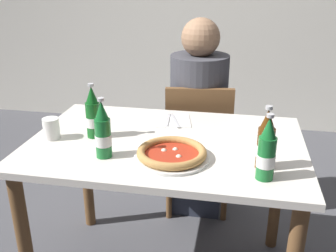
{
  "coord_description": "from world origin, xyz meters",
  "views": [
    {
      "loc": [
        0.3,
        -1.52,
        1.44
      ],
      "look_at": [
        0.0,
        0.05,
        0.8
      ],
      "focal_mm": 41.28,
      "sensor_mm": 36.0,
      "label": 1
    }
  ],
  "objects_px": {
    "beer_bottle_center": "(103,133)",
    "paper_cup": "(51,129)",
    "chair_behind_table": "(198,142)",
    "beer_bottle_extra": "(93,115)",
    "napkin_with_cutlery": "(172,121)",
    "dining_table_main": "(166,164)",
    "beer_bottle_left": "(266,143)",
    "beer_bottle_right": "(267,152)",
    "pizza_margherita_near": "(172,154)",
    "diner_seated": "(198,123)"
  },
  "relations": [
    {
      "from": "beer_bottle_left",
      "to": "beer_bottle_center",
      "type": "xyz_separation_m",
      "value": [
        -0.63,
        -0.02,
        0.0
      ]
    },
    {
      "from": "pizza_margherita_near",
      "to": "beer_bottle_right",
      "type": "bearing_deg",
      "value": -14.43
    },
    {
      "from": "beer_bottle_center",
      "to": "paper_cup",
      "type": "distance_m",
      "value": 0.32
    },
    {
      "from": "dining_table_main",
      "to": "diner_seated",
      "type": "distance_m",
      "value": 0.67
    },
    {
      "from": "diner_seated",
      "to": "beer_bottle_right",
      "type": "distance_m",
      "value": 1.02
    },
    {
      "from": "chair_behind_table",
      "to": "beer_bottle_center",
      "type": "relative_size",
      "value": 3.44
    },
    {
      "from": "dining_table_main",
      "to": "paper_cup",
      "type": "height_order",
      "value": "paper_cup"
    },
    {
      "from": "chair_behind_table",
      "to": "beer_bottle_extra",
      "type": "bearing_deg",
      "value": 50.01
    },
    {
      "from": "beer_bottle_center",
      "to": "paper_cup",
      "type": "height_order",
      "value": "beer_bottle_center"
    },
    {
      "from": "beer_bottle_extra",
      "to": "napkin_with_cutlery",
      "type": "bearing_deg",
      "value": 39.0
    },
    {
      "from": "beer_bottle_right",
      "to": "dining_table_main",
      "type": "bearing_deg",
      "value": 147.77
    },
    {
      "from": "diner_seated",
      "to": "pizza_margherita_near",
      "type": "distance_m",
      "value": 0.85
    },
    {
      "from": "beer_bottle_extra",
      "to": "napkin_with_cutlery",
      "type": "xyz_separation_m",
      "value": [
        0.31,
        0.25,
        -0.1
      ]
    },
    {
      "from": "dining_table_main",
      "to": "beer_bottle_right",
      "type": "bearing_deg",
      "value": -32.23
    },
    {
      "from": "dining_table_main",
      "to": "beer_bottle_left",
      "type": "bearing_deg",
      "value": -23.11
    },
    {
      "from": "chair_behind_table",
      "to": "paper_cup",
      "type": "height_order",
      "value": "chair_behind_table"
    },
    {
      "from": "diner_seated",
      "to": "pizza_margherita_near",
      "type": "bearing_deg",
      "value": -90.93
    },
    {
      "from": "beer_bottle_right",
      "to": "chair_behind_table",
      "type": "bearing_deg",
      "value": 110.93
    },
    {
      "from": "chair_behind_table",
      "to": "beer_bottle_center",
      "type": "xyz_separation_m",
      "value": [
        -0.29,
        -0.81,
        0.37
      ]
    },
    {
      "from": "chair_behind_table",
      "to": "beer_bottle_center",
      "type": "bearing_deg",
      "value": 63.05
    },
    {
      "from": "dining_table_main",
      "to": "pizza_margherita_near",
      "type": "height_order",
      "value": "pizza_margherita_near"
    },
    {
      "from": "napkin_with_cutlery",
      "to": "paper_cup",
      "type": "relative_size",
      "value": 2.25
    },
    {
      "from": "beer_bottle_left",
      "to": "beer_bottle_right",
      "type": "xyz_separation_m",
      "value": [
        -0.0,
        -0.08,
        0.0
      ]
    },
    {
      "from": "napkin_with_cutlery",
      "to": "dining_table_main",
      "type": "bearing_deg",
      "value": -86.13
    },
    {
      "from": "beer_bottle_center",
      "to": "beer_bottle_extra",
      "type": "xyz_separation_m",
      "value": [
        -0.11,
        0.18,
        0.0
      ]
    },
    {
      "from": "chair_behind_table",
      "to": "beer_bottle_left",
      "type": "xyz_separation_m",
      "value": [
        0.33,
        -0.79,
        0.37
      ]
    },
    {
      "from": "napkin_with_cutlery",
      "to": "diner_seated",
      "type": "bearing_deg",
      "value": 78.46
    },
    {
      "from": "beer_bottle_left",
      "to": "napkin_with_cutlery",
      "type": "height_order",
      "value": "beer_bottle_left"
    },
    {
      "from": "beer_bottle_right",
      "to": "beer_bottle_extra",
      "type": "height_order",
      "value": "same"
    },
    {
      "from": "chair_behind_table",
      "to": "diner_seated",
      "type": "relative_size",
      "value": 0.7
    },
    {
      "from": "napkin_with_cutlery",
      "to": "chair_behind_table",
      "type": "bearing_deg",
      "value": 75.72
    },
    {
      "from": "beer_bottle_left",
      "to": "napkin_with_cutlery",
      "type": "relative_size",
      "value": 1.16
    },
    {
      "from": "napkin_with_cutlery",
      "to": "beer_bottle_right",
      "type": "bearing_deg",
      "value": -49.28
    },
    {
      "from": "pizza_margherita_near",
      "to": "beer_bottle_right",
      "type": "xyz_separation_m",
      "value": [
        0.35,
        -0.09,
        0.08
      ]
    },
    {
      "from": "chair_behind_table",
      "to": "napkin_with_cutlery",
      "type": "relative_size",
      "value": 3.98
    },
    {
      "from": "paper_cup",
      "to": "napkin_with_cutlery",
      "type": "bearing_deg",
      "value": 32.31
    },
    {
      "from": "diner_seated",
      "to": "beer_bottle_center",
      "type": "bearing_deg",
      "value": -108.34
    },
    {
      "from": "dining_table_main",
      "to": "chair_behind_table",
      "type": "bearing_deg",
      "value": 82.64
    },
    {
      "from": "diner_seated",
      "to": "beer_bottle_left",
      "type": "distance_m",
      "value": 0.94
    },
    {
      "from": "pizza_margherita_near",
      "to": "beer_bottle_right",
      "type": "distance_m",
      "value": 0.38
    },
    {
      "from": "napkin_with_cutlery",
      "to": "paper_cup",
      "type": "distance_m",
      "value": 0.58
    },
    {
      "from": "chair_behind_table",
      "to": "beer_bottle_left",
      "type": "height_order",
      "value": "beer_bottle_left"
    },
    {
      "from": "dining_table_main",
      "to": "beer_bottle_right",
      "type": "distance_m",
      "value": 0.53
    },
    {
      "from": "pizza_margherita_near",
      "to": "beer_bottle_left",
      "type": "distance_m",
      "value": 0.36
    },
    {
      "from": "chair_behind_table",
      "to": "beer_bottle_right",
      "type": "relative_size",
      "value": 3.44
    },
    {
      "from": "chair_behind_table",
      "to": "diner_seated",
      "type": "distance_m",
      "value": 0.11
    },
    {
      "from": "pizza_margherita_near",
      "to": "paper_cup",
      "type": "relative_size",
      "value": 3.16
    },
    {
      "from": "pizza_margherita_near",
      "to": "paper_cup",
      "type": "bearing_deg",
      "value": 170.09
    },
    {
      "from": "chair_behind_table",
      "to": "pizza_margherita_near",
      "type": "height_order",
      "value": "chair_behind_table"
    },
    {
      "from": "dining_table_main",
      "to": "chair_behind_table",
      "type": "height_order",
      "value": "chair_behind_table"
    }
  ]
}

